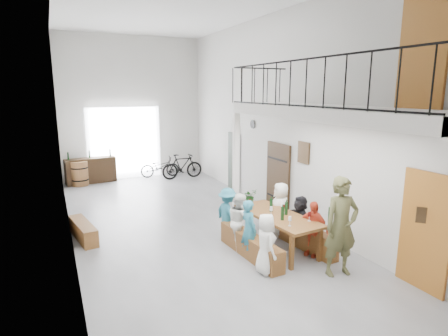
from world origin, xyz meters
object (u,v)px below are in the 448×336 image
bench_inner (250,246)px  serving_counter (91,170)px  tasting_table (277,218)px  side_bench (83,231)px  host_standing (341,227)px  oak_barrel (80,174)px  bicycle_near (160,167)px

bench_inner → serving_counter: bearing=102.8°
tasting_table → side_bench: (-3.82, 2.38, -0.50)m
host_standing → side_bench: bearing=146.0°
oak_barrel → host_standing: size_ratio=0.47×
tasting_table → bicycle_near: 7.96m
oak_barrel → serving_counter: serving_counter is taller
serving_counter → bicycle_near: bearing=-10.0°
side_bench → serving_counter: 5.75m
side_bench → oak_barrel: size_ratio=1.61×
host_standing → tasting_table: bearing=114.9°
oak_barrel → host_standing: host_standing is taller
bench_inner → oak_barrel: 8.37m
tasting_table → bicycle_near: bicycle_near is taller
serving_counter → bicycle_near: size_ratio=1.16×
tasting_table → bench_inner: size_ratio=1.10×
bench_inner → side_bench: bench_inner is taller
oak_barrel → serving_counter: size_ratio=0.50×
tasting_table → serving_counter: serving_counter is taller
side_bench → oak_barrel: (0.34, 5.43, 0.24)m
side_bench → host_standing: (4.26, -3.85, 0.75)m
serving_counter → side_bench: bearing=-104.7°
side_bench → oak_barrel: bearing=86.5°
tasting_table → oak_barrel: oak_barrel is taller
side_bench → host_standing: 5.80m
serving_counter → oak_barrel: bearing=-154.9°
oak_barrel → bicycle_near: size_ratio=0.58×
bench_inner → tasting_table: bearing=3.3°
bench_inner → host_standing: size_ratio=1.07×
side_bench → serving_counter: bearing=82.5°
side_bench → bench_inner: bearing=-38.4°
oak_barrel → serving_counter: 0.49m
oak_barrel → bicycle_near: (3.04, 0.13, -0.04)m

